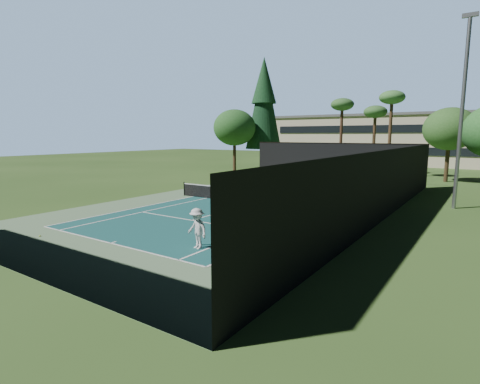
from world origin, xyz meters
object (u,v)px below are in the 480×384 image
(park_bench, at_px, (294,174))
(tennis_ball_c, at_px, (308,199))
(tennis_net, at_px, (252,196))
(tennis_ball_d, at_px, (199,191))
(tennis_ball_b, at_px, (244,196))
(trash_bin, at_px, (314,176))
(tennis_ball_a, at_px, (40,236))
(player, at_px, (197,229))

(park_bench, bearing_deg, tennis_ball_c, -59.93)
(tennis_net, relative_size, tennis_ball_d, 178.60)
(tennis_ball_b, xyz_separation_m, trash_bin, (0.24, 13.41, 0.44))
(tennis_ball_c, distance_m, park_bench, 13.45)
(tennis_ball_a, xyz_separation_m, tennis_ball_d, (-3.08, 15.35, -0.00))
(tennis_ball_a, distance_m, tennis_ball_b, 15.28)
(tennis_net, distance_m, player, 10.93)
(tennis_ball_a, bearing_deg, park_bench, 90.99)
(tennis_ball_c, bearing_deg, player, -85.09)
(tennis_net, xyz_separation_m, park_bench, (-4.25, 15.65, -0.01))
(park_bench, height_order, trash_bin, park_bench)
(tennis_net, relative_size, tennis_ball_a, 168.90)
(tennis_net, bearing_deg, tennis_ball_d, 161.35)
(tennis_ball_a, bearing_deg, player, 20.30)
(tennis_ball_c, relative_size, trash_bin, 0.07)
(tennis_ball_b, bearing_deg, trash_bin, 88.98)
(tennis_ball_a, height_order, park_bench, park_bench)
(tennis_net, bearing_deg, trash_bin, 96.78)
(tennis_ball_c, relative_size, tennis_ball_d, 0.89)
(tennis_ball_b, height_order, trash_bin, trash_bin)
(tennis_ball_a, bearing_deg, tennis_ball_b, 83.76)
(player, height_order, tennis_ball_d, player)
(tennis_net, distance_m, tennis_ball_d, 7.23)
(tennis_ball_b, height_order, tennis_ball_d, same)
(tennis_ball_c, bearing_deg, park_bench, 120.07)
(tennis_ball_c, xyz_separation_m, park_bench, (-6.73, 11.63, 0.51))
(tennis_ball_b, relative_size, tennis_ball_c, 1.13)
(player, relative_size, park_bench, 1.17)
(tennis_ball_b, height_order, tennis_ball_c, tennis_ball_b)
(tennis_ball_b, bearing_deg, tennis_ball_a, -96.24)
(tennis_ball_b, xyz_separation_m, park_bench, (-2.16, 13.50, 0.51))
(player, distance_m, park_bench, 27.13)
(player, relative_size, tennis_ball_c, 27.18)
(player, distance_m, tennis_ball_d, 16.44)
(tennis_net, relative_size, park_bench, 8.60)
(tennis_ball_d, distance_m, park_bench, 13.60)
(tennis_net, height_order, tennis_ball_d, tennis_net)
(player, distance_m, trash_bin, 26.44)
(tennis_ball_a, height_order, tennis_ball_d, tennis_ball_a)
(tennis_net, bearing_deg, tennis_ball_a, -106.06)
(tennis_ball_c, distance_m, trash_bin, 12.34)
(tennis_ball_c, bearing_deg, tennis_net, -121.72)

